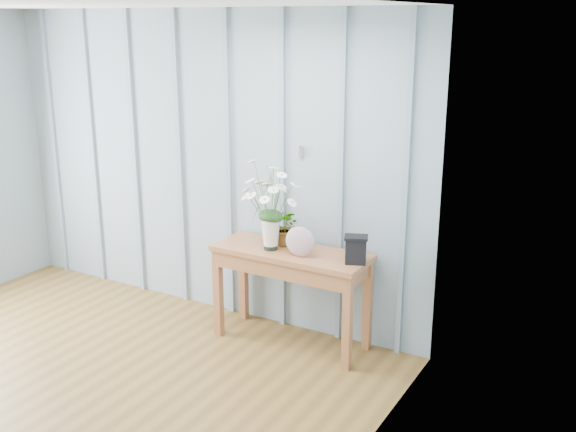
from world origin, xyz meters
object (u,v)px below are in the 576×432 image
Objects in this scene: sideboard at (291,265)px; felt_disc_vessel at (300,242)px; daisy_vase at (270,195)px; carved_box at (356,249)px.

felt_disc_vessel is at bearing -36.22° from sideboard.
carved_box is at bearing 3.75° from daisy_vase.
daisy_vase is 3.34× the size of carved_box.
sideboard is 0.56m from daisy_vase.
felt_disc_vessel reaches higher than sideboard.
felt_disc_vessel is 1.14× the size of carved_box.
felt_disc_vessel is 0.41m from carved_box.
carved_box is at bearing -1.26° from sideboard.
felt_disc_vessel is (0.27, -0.04, -0.31)m from daisy_vase.
sideboard is 1.80× the size of daisy_vase.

